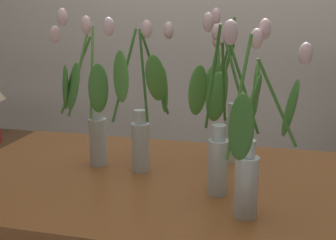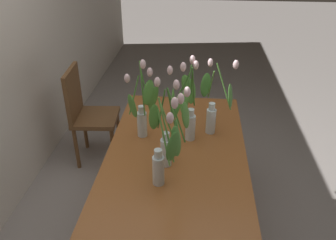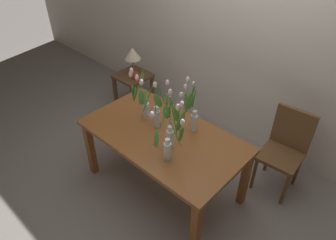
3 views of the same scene
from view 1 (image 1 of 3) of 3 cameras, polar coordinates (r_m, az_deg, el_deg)
The scene contains 7 objects.
room_wall_rear at distance 2.79m, azimuth 7.59°, elevation 14.85°, with size 9.00×0.10×2.70m, color silver.
dining_table at distance 1.59m, azimuth 0.85°, elevation -10.79°, with size 1.60×0.90×0.74m.
tulip_vase_0 at distance 1.23m, azimuth 10.98°, elevation -5.06°, with size 0.22×0.24×0.56m.
tulip_vase_1 at distance 1.62m, azimuth -10.21°, elevation 0.89°, with size 0.22×0.17×0.58m.
tulip_vase_2 at distance 1.39m, azimuth 7.44°, elevation -0.42°, with size 0.26×0.20×0.57m.
tulip_vase_3 at distance 1.69m, azimuth 7.54°, elevation 1.45°, with size 0.16×0.23×0.58m.
tulip_vase_4 at distance 1.55m, azimuth -3.31°, elevation 0.68°, with size 0.19×0.26×0.56m.
Camera 1 is at (0.32, -1.40, 1.33)m, focal length 46.78 mm.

